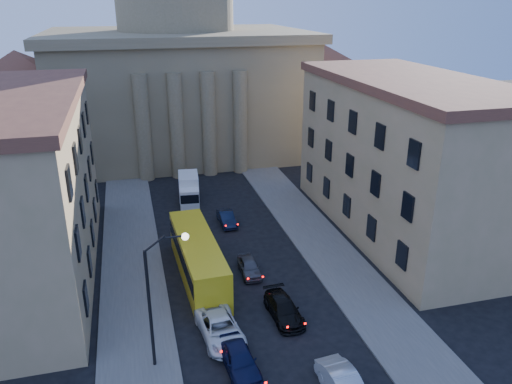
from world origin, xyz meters
TOP-DOWN VIEW (x-y plane):
  - sidewalk_left at (-8.50, 18.00)m, footprint 5.00×60.00m
  - sidewalk_right at (8.50, 18.00)m, footprint 5.00×60.00m
  - church at (0.00, 55.47)m, footprint 68.02×28.76m
  - building_left at (-17.00, 22.00)m, footprint 11.60×26.60m
  - building_right at (17.00, 22.00)m, footprint 11.60×26.60m
  - street_lamp at (-6.97, 8.00)m, footprint 2.62×0.44m
  - car_left_near at (-2.53, 6.38)m, footprint 2.18×4.72m
  - car_left_mid at (-3.07, 9.68)m, footprint 2.99×5.63m
  - car_right_mid at (1.71, 10.81)m, footprint 2.14×4.78m
  - car_right_far at (0.80, 17.29)m, footprint 1.61×3.83m
  - car_right_distant at (0.93, 27.19)m, footprint 1.46×3.94m
  - city_bus at (-3.30, 17.81)m, footprint 3.27×12.18m
  - box_truck at (-1.88, 34.15)m, footprint 2.61×5.52m

SIDE VIEW (x-z plane):
  - sidewalk_left at x=-8.50m, z-range 0.00..0.15m
  - sidewalk_right at x=8.50m, z-range 0.00..0.15m
  - car_right_distant at x=0.93m, z-range 0.00..1.29m
  - car_right_far at x=0.80m, z-range 0.00..1.29m
  - car_right_mid at x=1.71m, z-range 0.00..1.36m
  - car_left_mid at x=-3.07m, z-range 0.00..1.51m
  - car_left_near at x=-2.53m, z-range 0.00..1.57m
  - box_truck at x=-1.88m, z-range -0.08..2.85m
  - city_bus at x=-3.30m, z-range 0.13..3.53m
  - street_lamp at x=-6.97m, z-range 0.87..9.70m
  - building_left at x=-17.00m, z-range 0.07..14.77m
  - building_right at x=17.00m, z-range 0.07..14.77m
  - church at x=0.00m, z-range -6.42..30.18m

